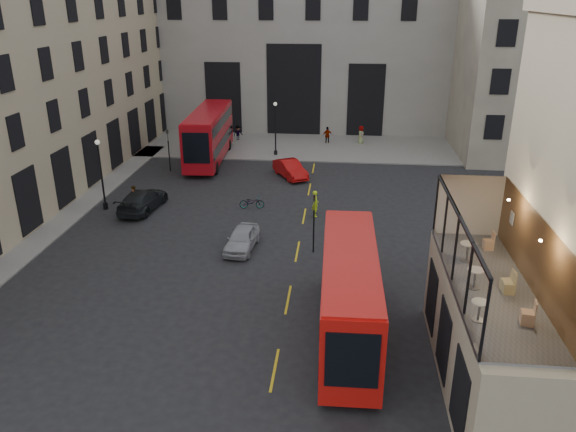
# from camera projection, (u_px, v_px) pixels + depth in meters

# --- Properties ---
(ground) EXTENTS (140.00, 140.00, 0.00)m
(ground) POSITION_uv_depth(u_px,v_px,m) (321.00, 373.00, 24.08)
(ground) COLOR black
(ground) RESTS_ON ground
(host_frontage) EXTENTS (3.00, 11.00, 4.50)m
(host_frontage) POSITION_uv_depth(u_px,v_px,m) (483.00, 337.00, 22.66)
(host_frontage) COLOR tan
(host_frontage) RESTS_ON ground
(cafe_floor) EXTENTS (3.00, 10.00, 0.10)m
(cafe_floor) POSITION_uv_depth(u_px,v_px,m) (490.00, 287.00, 21.80)
(cafe_floor) COLOR slate
(cafe_floor) RESTS_ON host_frontage
(gateway) EXTENTS (35.00, 10.60, 18.00)m
(gateway) POSITION_uv_depth(u_px,v_px,m) (298.00, 46.00, 65.39)
(gateway) COLOR #9E9B93
(gateway) RESTS_ON ground
(building_right) EXTENTS (16.60, 18.60, 20.00)m
(building_right) POSITION_uv_depth(u_px,v_px,m) (543.00, 44.00, 55.33)
(building_right) COLOR #ADA68C
(building_right) RESTS_ON ground
(pavement_far) EXTENTS (40.00, 12.00, 0.12)m
(pavement_far) POSITION_uv_depth(u_px,v_px,m) (280.00, 145.00, 59.72)
(pavement_far) COLOR slate
(pavement_far) RESTS_ON ground
(traffic_light_near) EXTENTS (0.16, 0.20, 3.80)m
(traffic_light_near) POSITION_uv_depth(u_px,v_px,m) (314.00, 216.00, 34.36)
(traffic_light_near) COLOR black
(traffic_light_near) RESTS_ON ground
(traffic_light_far) EXTENTS (0.16, 0.20, 3.80)m
(traffic_light_far) POSITION_uv_depth(u_px,v_px,m) (168.00, 145.00, 50.42)
(traffic_light_far) COLOR black
(traffic_light_far) RESTS_ON ground
(street_lamp_a) EXTENTS (0.36, 0.36, 5.33)m
(street_lamp_a) POSITION_uv_depth(u_px,v_px,m) (102.00, 179.00, 41.37)
(street_lamp_a) COLOR black
(street_lamp_a) RESTS_ON ground
(street_lamp_b) EXTENTS (0.36, 0.36, 5.33)m
(street_lamp_b) POSITION_uv_depth(u_px,v_px,m) (276.00, 132.00, 55.16)
(street_lamp_b) COLOR black
(street_lamp_b) RESTS_ON ground
(bus_near) EXTENTS (2.66, 10.87, 4.32)m
(bus_near) POSITION_uv_depth(u_px,v_px,m) (349.00, 291.00, 25.76)
(bus_near) COLOR red
(bus_near) RESTS_ON ground
(bus_far) EXTENTS (3.40, 12.34, 4.87)m
(bus_far) POSITION_uv_depth(u_px,v_px,m) (209.00, 133.00, 53.30)
(bus_far) COLOR #A50B13
(bus_far) RESTS_ON ground
(car_a) EXTENTS (1.97, 4.23, 1.40)m
(car_a) POSITION_uv_depth(u_px,v_px,m) (242.00, 239.00, 35.45)
(car_a) COLOR #9FA1A7
(car_a) RESTS_ON ground
(car_b) EXTENTS (3.61, 4.73, 1.50)m
(car_b) POSITION_uv_depth(u_px,v_px,m) (290.00, 169.00, 49.27)
(car_b) COLOR #B40B0B
(car_b) RESTS_ON ground
(car_c) EXTENTS (2.74, 5.58, 1.56)m
(car_c) POSITION_uv_depth(u_px,v_px,m) (143.00, 200.00, 41.82)
(car_c) COLOR black
(car_c) RESTS_ON ground
(bicycle) EXTENTS (1.91, 0.85, 0.97)m
(bicycle) POSITION_uv_depth(u_px,v_px,m) (252.00, 202.00, 42.24)
(bicycle) COLOR gray
(bicycle) RESTS_ON ground
(cyclist) EXTENTS (0.66, 0.82, 1.94)m
(cyclist) POSITION_uv_depth(u_px,v_px,m) (315.00, 203.00, 40.58)
(cyclist) COLOR #C6F119
(cyclist) RESTS_ON ground
(pedestrian_a) EXTENTS (0.97, 0.87, 1.65)m
(pedestrian_a) POSITION_uv_depth(u_px,v_px,m) (194.00, 144.00, 57.09)
(pedestrian_a) COLOR gray
(pedestrian_a) RESTS_ON ground
(pedestrian_b) EXTENTS (1.27, 1.22, 1.74)m
(pedestrian_b) POSITION_uv_depth(u_px,v_px,m) (238.00, 133.00, 61.11)
(pedestrian_b) COLOR gray
(pedestrian_b) RESTS_ON ground
(pedestrian_c) EXTENTS (1.18, 0.71, 1.87)m
(pedestrian_c) POSITION_uv_depth(u_px,v_px,m) (327.00, 136.00, 59.95)
(pedestrian_c) COLOR gray
(pedestrian_c) RESTS_ON ground
(pedestrian_d) EXTENTS (0.83, 1.08, 1.96)m
(pedestrian_d) POSITION_uv_depth(u_px,v_px,m) (361.00, 135.00, 59.97)
(pedestrian_d) COLOR gray
(pedestrian_d) RESTS_ON ground
(pedestrian_e) EXTENTS (0.70, 0.83, 1.94)m
(pedestrian_e) POSITION_uv_depth(u_px,v_px,m) (134.00, 199.00, 41.54)
(pedestrian_e) COLOR gray
(pedestrian_e) RESTS_ON ground
(cafe_table_near) EXTENTS (0.60, 0.60, 0.75)m
(cafe_table_near) POSITION_uv_depth(u_px,v_px,m) (480.00, 308.00, 19.29)
(cafe_table_near) COLOR beige
(cafe_table_near) RESTS_ON cafe_floor
(cafe_table_mid) EXTENTS (0.63, 0.63, 0.79)m
(cafe_table_mid) POSITION_uv_depth(u_px,v_px,m) (475.00, 276.00, 21.43)
(cafe_table_mid) COLOR silver
(cafe_table_mid) RESTS_ON cafe_floor
(cafe_table_far) EXTENTS (0.66, 0.66, 0.82)m
(cafe_table_far) POSITION_uv_depth(u_px,v_px,m) (468.00, 249.00, 23.59)
(cafe_table_far) COLOR beige
(cafe_table_far) RESTS_ON cafe_floor
(cafe_chair_a) EXTENTS (0.50, 0.50, 0.89)m
(cafe_chair_a) POSITION_uv_depth(u_px,v_px,m) (528.00, 317.00, 19.18)
(cafe_chair_a) COLOR tan
(cafe_chair_a) RESTS_ON cafe_floor
(cafe_chair_b) EXTENTS (0.42, 0.42, 0.83)m
(cafe_chair_b) POSITION_uv_depth(u_px,v_px,m) (509.00, 287.00, 21.16)
(cafe_chair_b) COLOR tan
(cafe_chair_b) RESTS_ON cafe_floor
(cafe_chair_c) EXTENTS (0.49, 0.49, 0.85)m
(cafe_chair_c) POSITION_uv_depth(u_px,v_px,m) (508.00, 284.00, 21.33)
(cafe_chair_c) COLOR tan
(cafe_chair_c) RESTS_ON cafe_floor
(cafe_chair_d) EXTENTS (0.44, 0.44, 0.82)m
(cafe_chair_d) POSITION_uv_depth(u_px,v_px,m) (488.00, 244.00, 24.77)
(cafe_chair_d) COLOR tan
(cafe_chair_d) RESTS_ON cafe_floor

